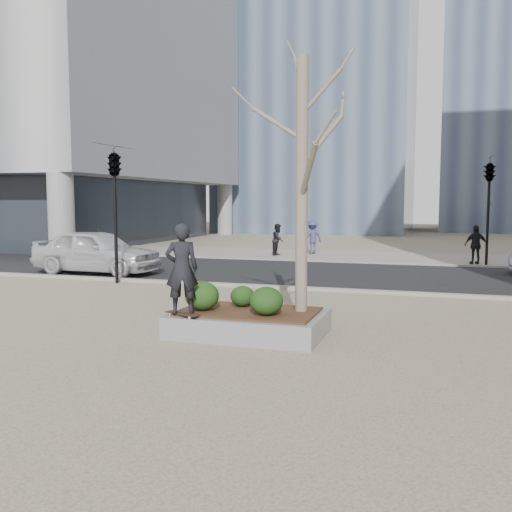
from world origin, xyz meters
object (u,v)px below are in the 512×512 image
(skateboarder, at_px, (182,268))
(police_car, at_px, (96,251))
(planter, at_px, (249,323))
(skateboard, at_px, (182,315))

(skateboarder, relative_size, police_car, 0.36)
(planter, height_order, skateboard, skateboard)
(planter, height_order, police_car, police_car)
(police_car, bearing_deg, planter, -129.16)
(skateboard, distance_m, police_car, 11.06)
(planter, relative_size, skateboard, 3.85)
(planter, distance_m, police_car, 11.29)
(planter, xyz_separation_m, skateboard, (-1.10, -0.81, 0.26))
(skateboard, xyz_separation_m, police_car, (-7.37, 8.24, 0.36))
(skateboarder, distance_m, police_car, 11.07)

